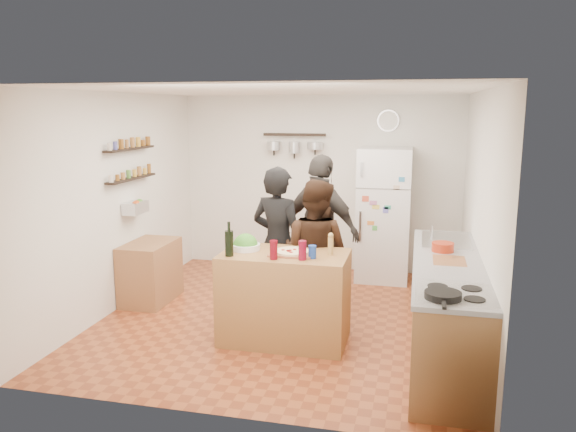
% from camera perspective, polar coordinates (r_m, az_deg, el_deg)
% --- Properties ---
extents(room_shell, '(4.20, 4.20, 4.20)m').
position_cam_1_polar(room_shell, '(6.45, 0.58, 1.35)').
color(room_shell, brown).
rests_on(room_shell, ground).
extents(prep_island, '(1.25, 0.72, 0.91)m').
position_cam_1_polar(prep_island, '(5.69, -0.34, -8.24)').
color(prep_island, olive).
rests_on(prep_island, floor).
extents(pizza_board, '(0.42, 0.34, 0.02)m').
position_cam_1_polar(pizza_board, '(5.52, 0.42, -3.80)').
color(pizza_board, brown).
rests_on(pizza_board, prep_island).
extents(pizza, '(0.34, 0.34, 0.02)m').
position_cam_1_polar(pizza, '(5.51, 0.42, -3.61)').
color(pizza, beige).
rests_on(pizza, pizza_board).
extents(salad_bowl, '(0.30, 0.30, 0.06)m').
position_cam_1_polar(salad_bowl, '(5.71, -4.34, -3.14)').
color(salad_bowl, silver).
rests_on(salad_bowl, prep_island).
extents(wine_bottle, '(0.08, 0.08, 0.25)m').
position_cam_1_polar(wine_bottle, '(5.46, -6.00, -2.79)').
color(wine_bottle, black).
rests_on(wine_bottle, prep_island).
extents(wine_glass_near, '(0.08, 0.08, 0.18)m').
position_cam_1_polar(wine_glass_near, '(5.32, -1.47, -3.46)').
color(wine_glass_near, '#580711').
rests_on(wine_glass_near, prep_island).
extents(wine_glass_far, '(0.08, 0.08, 0.19)m').
position_cam_1_polar(wine_glass_far, '(5.30, 1.47, -3.51)').
color(wine_glass_far, maroon).
rests_on(wine_glass_far, prep_island).
extents(pepper_mill, '(0.05, 0.05, 0.17)m').
position_cam_1_polar(pepper_mill, '(5.50, 4.35, -3.06)').
color(pepper_mill, '#A78246').
rests_on(pepper_mill, prep_island).
extents(salt_canister, '(0.08, 0.08, 0.12)m').
position_cam_1_polar(salt_canister, '(5.37, 2.48, -3.66)').
color(salt_canister, navy).
rests_on(salt_canister, prep_island).
extents(person_left, '(0.71, 0.56, 1.71)m').
position_cam_1_polar(person_left, '(6.20, -1.04, -2.78)').
color(person_left, black).
rests_on(person_left, floor).
extents(person_center, '(0.91, 0.79, 1.59)m').
position_cam_1_polar(person_center, '(6.03, 2.73, -3.76)').
color(person_center, black).
rests_on(person_center, floor).
extents(person_back, '(1.14, 0.89, 1.80)m').
position_cam_1_polar(person_back, '(6.58, 3.37, -1.57)').
color(person_back, '#2D2A28').
rests_on(person_back, floor).
extents(counter_run, '(0.63, 2.63, 0.90)m').
position_cam_1_polar(counter_run, '(5.60, 15.82, -9.05)').
color(counter_run, '#9E7042').
rests_on(counter_run, floor).
extents(stove_top, '(0.60, 0.62, 0.02)m').
position_cam_1_polar(stove_top, '(4.55, 16.64, -7.63)').
color(stove_top, white).
rests_on(stove_top, counter_run).
extents(skillet, '(0.28, 0.28, 0.05)m').
position_cam_1_polar(skillet, '(4.39, 15.46, -7.76)').
color(skillet, black).
rests_on(skillet, stove_top).
extents(sink, '(0.50, 0.80, 0.03)m').
position_cam_1_polar(sink, '(6.29, 15.71, -2.43)').
color(sink, silver).
rests_on(sink, counter_run).
extents(cutting_board, '(0.30, 0.40, 0.02)m').
position_cam_1_polar(cutting_board, '(5.48, 16.07, -4.46)').
color(cutting_board, brown).
rests_on(cutting_board, counter_run).
extents(red_bowl, '(0.22, 0.22, 0.09)m').
position_cam_1_polar(red_bowl, '(5.78, 15.45, -3.06)').
color(red_bowl, '#A62A12').
rests_on(red_bowl, counter_run).
extents(fridge, '(0.70, 0.68, 1.80)m').
position_cam_1_polar(fridge, '(7.71, 9.70, 0.14)').
color(fridge, white).
rests_on(fridge, floor).
extents(wall_clock, '(0.30, 0.03, 0.30)m').
position_cam_1_polar(wall_clock, '(7.91, 10.15, 9.51)').
color(wall_clock, silver).
rests_on(wall_clock, back_wall).
extents(spice_shelf_lower, '(0.12, 1.00, 0.02)m').
position_cam_1_polar(spice_shelf_lower, '(6.92, -15.61, 3.69)').
color(spice_shelf_lower, black).
rests_on(spice_shelf_lower, left_wall).
extents(spice_shelf_upper, '(0.12, 1.00, 0.02)m').
position_cam_1_polar(spice_shelf_upper, '(6.88, -15.76, 6.58)').
color(spice_shelf_upper, black).
rests_on(spice_shelf_upper, left_wall).
extents(produce_basket, '(0.18, 0.35, 0.14)m').
position_cam_1_polar(produce_basket, '(6.95, -15.24, 0.83)').
color(produce_basket, silver).
rests_on(produce_basket, left_wall).
extents(side_table, '(0.50, 0.80, 0.73)m').
position_cam_1_polar(side_table, '(7.05, -13.80, -5.52)').
color(side_table, '#95683E').
rests_on(side_table, floor).
extents(pot_rack, '(0.90, 0.04, 0.04)m').
position_cam_1_polar(pot_rack, '(8.02, 0.65, 8.26)').
color(pot_rack, black).
rests_on(pot_rack, back_wall).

